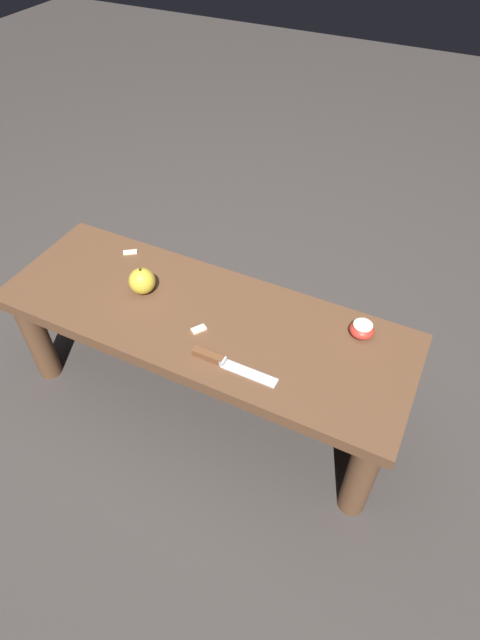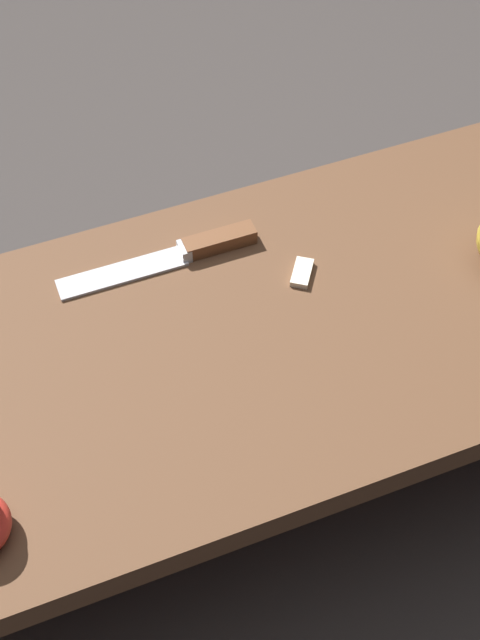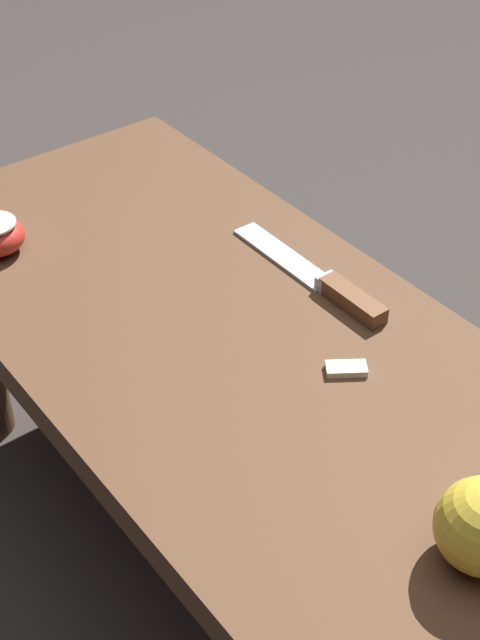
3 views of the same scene
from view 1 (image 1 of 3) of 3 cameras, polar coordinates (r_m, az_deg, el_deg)
name	(u,v)px [view 1 (image 1 of 3)]	position (r m, az deg, el deg)	size (l,w,h in m)	color
ground_plane	(208,394)	(1.77, -3.64, -8.48)	(8.00, 8.00, 0.00)	#383330
wooden_bench	(204,333)	(1.52, -4.18, -1.49)	(1.25, 0.44, 0.39)	brown
knife	(221,361)	(1.34, -2.15, -4.72)	(0.25, 0.03, 0.02)	#B7BABF
apple_whole	(142,281)	(1.54, -11.13, 4.39)	(0.08, 0.08, 0.09)	gold
apple_cut	(362,329)	(1.44, 13.77, -1.05)	(0.07, 0.07, 0.04)	red
apple_slice_near_knife	(130,252)	(1.72, -12.43, 7.58)	(0.05, 0.04, 0.01)	silver
apple_slice_center	(199,329)	(1.43, -4.74, -1.06)	(0.04, 0.05, 0.01)	silver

